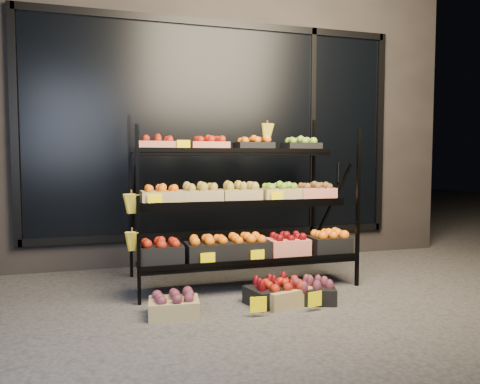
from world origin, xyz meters
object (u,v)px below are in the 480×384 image
object	(u,v)px
display_rack	(241,203)
floor_crate_left	(174,304)
floor_crate_midleft	(273,292)
floor_crate_midright	(284,292)

from	to	relation	value
display_rack	floor_crate_left	world-z (taller)	display_rack
floor_crate_left	floor_crate_midleft	size ratio (longest dim) A/B	0.85
floor_crate_left	floor_crate_midright	size ratio (longest dim) A/B	0.85
floor_crate_left	floor_crate_midright	bearing A→B (deg)	9.40
floor_crate_left	display_rack	bearing A→B (deg)	52.47
floor_crate_left	floor_crate_midright	distance (m)	0.93
floor_crate_midleft	floor_crate_midright	world-z (taller)	same
display_rack	floor_crate_midleft	size ratio (longest dim) A/B	4.50
display_rack	floor_crate_midleft	bearing A→B (deg)	-84.23
floor_crate_midleft	floor_crate_midright	bearing A→B (deg)	-40.07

